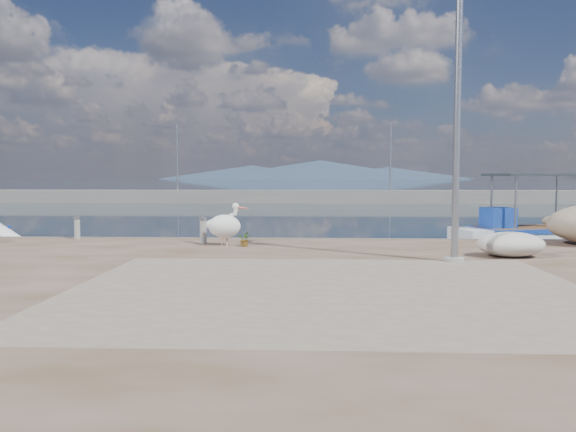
# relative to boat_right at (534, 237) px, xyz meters

# --- Properties ---
(ground) EXTENTS (1400.00, 1400.00, 0.00)m
(ground) POSITION_rel_boat_right_xyz_m (-8.90, -8.23, -0.23)
(ground) COLOR #162635
(ground) RESTS_ON ground
(quay) EXTENTS (44.00, 22.00, 0.50)m
(quay) POSITION_rel_boat_right_xyz_m (-8.90, -14.23, 0.02)
(quay) COLOR #4E3921
(quay) RESTS_ON ground
(quay_patch) EXTENTS (9.00, 7.00, 0.01)m
(quay_patch) POSITION_rel_boat_right_xyz_m (-7.90, -11.23, 0.27)
(quay_patch) COLOR gray
(quay_patch) RESTS_ON quay
(breakwater) EXTENTS (120.00, 2.20, 7.50)m
(breakwater) POSITION_rel_boat_right_xyz_m (-8.90, 31.77, 0.37)
(breakwater) COLOR gray
(breakwater) RESTS_ON ground
(mountains) EXTENTS (370.00, 280.00, 22.00)m
(mountains) POSITION_rel_boat_right_xyz_m (-4.50, 641.77, 9.27)
(mountains) COLOR #28384C
(mountains) RESTS_ON ground
(boat_right) EXTENTS (6.54, 3.43, 3.00)m
(boat_right) POSITION_rel_boat_right_xyz_m (0.00, 0.00, 0.00)
(boat_right) COLOR white
(boat_right) RESTS_ON ground
(pelican) EXTENTS (1.26, 0.66, 1.21)m
(pelican) POSITION_rel_boat_right_xyz_m (-10.66, -5.09, 0.84)
(pelican) COLOR tan
(pelican) RESTS_ON quay
(lamp_post) EXTENTS (0.44, 0.96, 7.00)m
(lamp_post) POSITION_rel_boat_right_xyz_m (-4.91, -7.91, 3.56)
(lamp_post) COLOR gray
(lamp_post) RESTS_ON quay
(bollard_near) EXTENTS (0.26, 0.26, 0.78)m
(bollard_near) POSITION_rel_boat_right_xyz_m (-11.37, -4.69, 0.69)
(bollard_near) COLOR gray
(bollard_near) RESTS_ON quay
(bollard_far) EXTENTS (0.23, 0.23, 0.71)m
(bollard_far) POSITION_rel_boat_right_xyz_m (-15.57, -3.63, 0.65)
(bollard_far) COLOR gray
(bollard_far) RESTS_ON quay
(potted_plant) EXTENTS (0.46, 0.42, 0.42)m
(potted_plant) POSITION_rel_boat_right_xyz_m (-10.06, -5.33, 0.48)
(potted_plant) COLOR #33722D
(potted_plant) RESTS_ON quay
(net_pile_d) EXTENTS (1.63, 1.22, 0.61)m
(net_pile_d) POSITION_rel_boat_right_xyz_m (-3.33, -7.04, 0.57)
(net_pile_d) COLOR silver
(net_pile_d) RESTS_ON quay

